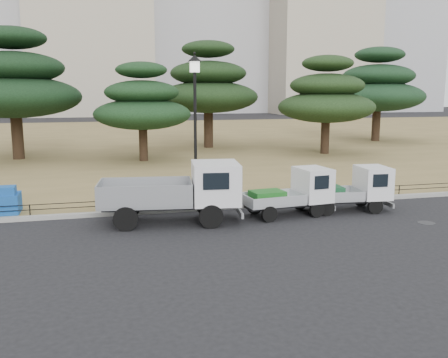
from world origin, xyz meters
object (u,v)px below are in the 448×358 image
object	(u,v)px
truck_large	(179,190)
truck_kei_front	(293,192)
street_lamp	(195,105)
truck_kei_rear	(353,189)

from	to	relation	value
truck_large	truck_kei_front	xyz separation A→B (m)	(4.28, 0.03, -0.31)
street_lamp	truck_large	bearing A→B (deg)	-117.27
truck_kei_rear	street_lamp	world-z (taller)	street_lamp
truck_large	truck_kei_front	bearing A→B (deg)	7.81
truck_large	truck_kei_rear	size ratio (longest dim) A/B	1.50
truck_large	street_lamp	world-z (taller)	street_lamp
truck_large	truck_kei_rear	bearing A→B (deg)	8.22
truck_large	truck_kei_front	world-z (taller)	truck_large
truck_kei_rear	truck_large	bearing A→B (deg)	-174.46
truck_kei_front	truck_kei_rear	distance (m)	2.47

